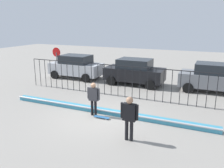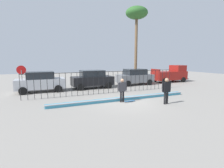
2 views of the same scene
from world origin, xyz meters
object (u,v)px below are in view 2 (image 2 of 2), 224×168
object	(u,v)px
skateboarder	(122,88)
parked_car_black	(92,79)
parked_car_gray	(135,77)
pickup_truck	(171,74)
skateboard	(130,101)
palm_tree_tall	(137,16)
parked_car_silver	(41,82)
camera_operator	(166,89)
stop_sign	(22,76)

from	to	relation	value
skateboarder	parked_car_black	size ratio (longest dim) A/B	0.39
parked_car_gray	pickup_truck	bearing A→B (deg)	5.73
skateboarder	skateboard	size ratio (longest dim) A/B	2.10
parked_car_black	palm_tree_tall	xyz separation A→B (m)	(6.79, 2.44, 7.57)
parked_car_silver	pickup_truck	size ratio (longest dim) A/B	0.91
skateboard	parked_car_black	xyz separation A→B (m)	(-0.67, 6.77, 0.91)
camera_operator	stop_sign	world-z (taller)	stop_sign
skateboard	stop_sign	world-z (taller)	stop_sign
parked_car_black	parked_car_silver	bearing A→B (deg)	-179.62
parked_car_silver	stop_sign	distance (m)	1.71
skateboarder	parked_car_silver	size ratio (longest dim) A/B	0.39
palm_tree_tall	pickup_truck	bearing A→B (deg)	-23.22
parked_car_black	parked_car_gray	bearing A→B (deg)	3.19
parked_car_silver	parked_car_gray	distance (m)	10.43
parked_car_gray	stop_sign	distance (m)	11.96
pickup_truck	stop_sign	bearing A→B (deg)	179.39
pickup_truck	palm_tree_tall	bearing A→B (deg)	152.50
parked_car_gray	skateboard	bearing A→B (deg)	-120.99
palm_tree_tall	parked_car_silver	bearing A→B (deg)	-168.29
parked_car_black	pickup_truck	xyz separation A→B (m)	(11.14, 0.58, 0.06)
parked_car_black	parked_car_gray	distance (m)	5.39
parked_car_silver	parked_car_gray	world-z (taller)	same
skateboard	parked_car_gray	bearing A→B (deg)	68.89
parked_car_black	stop_sign	size ratio (longest dim) A/B	1.72
parked_car_gray	pickup_truck	xyz separation A→B (m)	(5.76, 0.30, 0.06)
parked_car_black	pickup_truck	world-z (taller)	pickup_truck
parked_car_black	stop_sign	bearing A→B (deg)	-174.90
skateboarder	pickup_truck	xyz separation A→B (m)	(10.99, 7.16, 0.03)
parked_car_silver	palm_tree_tall	world-z (taller)	palm_tree_tall
parked_car_silver	stop_sign	xyz separation A→B (m)	(-1.48, -0.54, 0.64)
skateboarder	pickup_truck	size ratio (longest dim) A/B	0.36
parked_car_silver	palm_tree_tall	size ratio (longest dim) A/B	0.44
camera_operator	stop_sign	xyz separation A→B (m)	(-9.16, 7.73, 0.54)
parked_car_silver	parked_car_black	bearing A→B (deg)	-1.39
parked_car_black	camera_operator	bearing A→B (deg)	-72.11
parked_car_gray	palm_tree_tall	bearing A→B (deg)	59.63
skateboarder	pickup_truck	distance (m)	13.11
stop_sign	camera_operator	bearing A→B (deg)	-40.14
skateboard	parked_car_gray	world-z (taller)	parked_car_gray
skateboard	parked_car_silver	distance (m)	8.90
parked_car_silver	parked_car_black	world-z (taller)	same
camera_operator	pickup_truck	xyz separation A→B (m)	(8.51, 8.86, -0.04)
palm_tree_tall	skateboarder	bearing A→B (deg)	-126.34
skateboarder	parked_car_silver	distance (m)	8.38
camera_operator	pickup_truck	bearing A→B (deg)	-108.12
camera_operator	parked_car_silver	world-z (taller)	parked_car_silver
parked_car_gray	palm_tree_tall	world-z (taller)	palm_tree_tall
skateboard	parked_car_gray	xyz separation A→B (m)	(4.71, 7.05, 0.91)
parked_car_silver	parked_car_black	distance (m)	5.05
skateboard	parked_car_black	distance (m)	6.87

